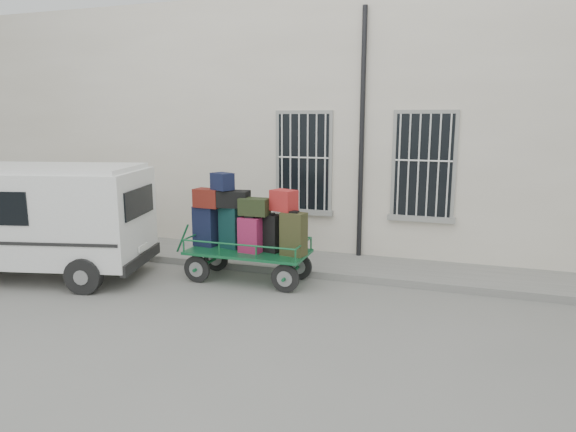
{
  "coord_description": "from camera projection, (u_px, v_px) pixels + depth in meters",
  "views": [
    {
      "loc": [
        3.05,
        -8.44,
        3.27
      ],
      "look_at": [
        -0.12,
        1.0,
        1.35
      ],
      "focal_mm": 32.0,
      "sensor_mm": 36.0,
      "label": 1
    }
  ],
  "objects": [
    {
      "name": "ground",
      "position": [
        277.0,
        298.0,
        9.43
      ],
      "size": [
        80.0,
        80.0,
        0.0
      ],
      "primitive_type": "plane",
      "color": "slate",
      "rests_on": "ground"
    },
    {
      "name": "building",
      "position": [
        345.0,
        128.0,
        13.98
      ],
      "size": [
        24.0,
        5.15,
        6.0
      ],
      "color": "beige",
      "rests_on": "ground"
    },
    {
      "name": "van",
      "position": [
        33.0,
        214.0,
        10.49
      ],
      "size": [
        4.9,
        2.9,
        2.32
      ],
      "rotation": [
        0.0,
        0.0,
        0.23
      ],
      "color": "silver",
      "rests_on": "ground"
    },
    {
      "name": "luggage_cart",
      "position": [
        247.0,
        229.0,
        10.28
      ],
      "size": [
        2.89,
        1.12,
        2.18
      ],
      "rotation": [
        0.0,
        0.0,
        -0.01
      ],
      "color": "black",
      "rests_on": "ground"
    },
    {
      "name": "sidewalk",
      "position": [
        310.0,
        263.0,
        11.46
      ],
      "size": [
        24.0,
        1.7,
        0.15
      ],
      "primitive_type": "cube",
      "color": "slate",
      "rests_on": "ground"
    }
  ]
}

